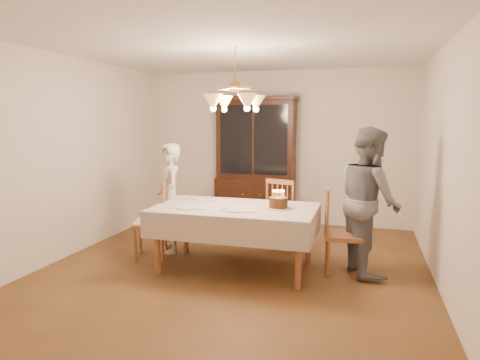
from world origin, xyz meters
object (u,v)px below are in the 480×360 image
(dining_table, at_px, (235,213))
(elderly_woman, at_px, (170,198))
(china_hutch, at_px, (256,164))
(chair_far_side, at_px, (285,218))
(birthday_cake, at_px, (278,203))

(dining_table, distance_m, elderly_woman, 1.12)
(china_hutch, distance_m, chair_far_side, 1.67)
(china_hutch, height_order, elderly_woman, china_hutch)
(china_hutch, bearing_deg, elderly_woman, -111.31)
(dining_table, relative_size, china_hutch, 0.88)
(chair_far_side, bearing_deg, china_hutch, 119.40)
(dining_table, relative_size, birthday_cake, 6.33)
(chair_far_side, bearing_deg, dining_table, -116.02)
(dining_table, distance_m, birthday_cake, 0.53)
(elderly_woman, bearing_deg, chair_far_side, 72.73)
(china_hutch, distance_m, birthday_cake, 2.38)
(birthday_cake, bearing_deg, elderly_woman, 166.38)
(dining_table, bearing_deg, chair_far_side, 63.98)
(china_hutch, bearing_deg, birthday_cake, -69.42)
(chair_far_side, bearing_deg, birthday_cake, -85.27)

